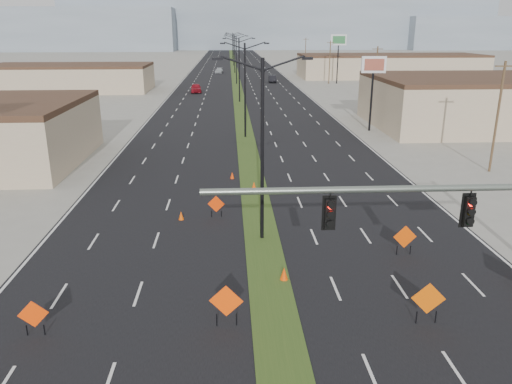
{
  "coord_description": "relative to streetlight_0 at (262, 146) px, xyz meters",
  "views": [
    {
      "loc": [
        -1.76,
        -14.2,
        11.4
      ],
      "look_at": [
        -0.41,
        10.75,
        3.2
      ],
      "focal_mm": 35.0,
      "sensor_mm": 36.0,
      "label": 1
    }
  ],
  "objects": [
    {
      "name": "ground",
      "position": [
        0.0,
        -12.0,
        -5.42
      ],
      "size": [
        600.0,
        600.0,
        0.0
      ],
      "primitive_type": "plane",
      "color": "gray",
      "rests_on": "ground"
    },
    {
      "name": "road_surface",
      "position": [
        0.0,
        88.0,
        -5.42
      ],
      "size": [
        25.0,
        400.0,
        0.02
      ],
      "primitive_type": "cube",
      "color": "black",
      "rests_on": "ground"
    },
    {
      "name": "median_strip",
      "position": [
        0.0,
        88.0,
        -5.42
      ],
      "size": [
        2.0,
        400.0,
        0.04
      ],
      "primitive_type": "cube",
      "color": "#2E4819",
      "rests_on": "ground"
    },
    {
      "name": "building_sw_far",
      "position": [
        -32.0,
        73.0,
        -3.17
      ],
      "size": [
        30.0,
        14.0,
        4.5
      ],
      "primitive_type": "cube",
      "color": "tan",
      "rests_on": "ground"
    },
    {
      "name": "building_se_far",
      "position": [
        38.0,
        98.0,
        -2.92
      ],
      "size": [
        44.0,
        16.0,
        5.0
      ],
      "primitive_type": "cube",
      "color": "tan",
      "rests_on": "ground"
    },
    {
      "name": "mesa_west",
      "position": [
        -120.0,
        268.0,
        5.58
      ],
      "size": [
        180.0,
        50.0,
        22.0
      ],
      "primitive_type": "cube",
      "color": "gray",
      "rests_on": "ground"
    },
    {
      "name": "mesa_center",
      "position": [
        40.0,
        288.0,
        8.58
      ],
      "size": [
        220.0,
        50.0,
        28.0
      ],
      "primitive_type": "cube",
      "color": "gray",
      "rests_on": "ground"
    },
    {
      "name": "mesa_backdrop",
      "position": [
        -30.0,
        308.0,
        10.58
      ],
      "size": [
        140.0,
        50.0,
        32.0
      ],
      "primitive_type": "cube",
      "color": "gray",
      "rests_on": "ground"
    },
    {
      "name": "streetlight_0",
      "position": [
        0.0,
        0.0,
        0.0
      ],
      "size": [
        5.15,
        0.24,
        10.02
      ],
      "color": "black",
      "rests_on": "ground"
    },
    {
      "name": "streetlight_1",
      "position": [
        0.0,
        28.0,
        0.0
      ],
      "size": [
        5.15,
        0.24,
        10.02
      ],
      "color": "black",
      "rests_on": "ground"
    },
    {
      "name": "streetlight_2",
      "position": [
        0.0,
        56.0,
        0.0
      ],
      "size": [
        5.15,
        0.24,
        10.02
      ],
      "color": "black",
      "rests_on": "ground"
    },
    {
      "name": "streetlight_3",
      "position": [
        0.0,
        84.0,
        0.0
      ],
      "size": [
        5.15,
        0.24,
        10.02
      ],
      "color": "black",
      "rests_on": "ground"
    },
    {
      "name": "streetlight_4",
      "position": [
        0.0,
        112.0,
        0.0
      ],
      "size": [
        5.15,
        0.24,
        10.02
      ],
      "color": "black",
      "rests_on": "ground"
    },
    {
      "name": "streetlight_5",
      "position": [
        0.0,
        140.0,
        0.0
      ],
      "size": [
        5.15,
        0.24,
        10.02
      ],
      "color": "black",
      "rests_on": "ground"
    },
    {
      "name": "streetlight_6",
      "position": [
        0.0,
        168.0,
        0.0
      ],
      "size": [
        5.15,
        0.24,
        10.02
      ],
      "color": "black",
      "rests_on": "ground"
    },
    {
      "name": "utility_pole_0",
      "position": [
        20.0,
        13.0,
        -0.74
      ],
      "size": [
        1.6,
        0.2,
        9.0
      ],
      "color": "#4C3823",
      "rests_on": "ground"
    },
    {
      "name": "utility_pole_1",
      "position": [
        20.0,
        48.0,
        -0.74
      ],
      "size": [
        1.6,
        0.2,
        9.0
      ],
      "color": "#4C3823",
      "rests_on": "ground"
    },
    {
      "name": "utility_pole_2",
      "position": [
        20.0,
        83.0,
        -0.74
      ],
      "size": [
        1.6,
        0.2,
        9.0
      ],
      "color": "#4C3823",
      "rests_on": "ground"
    },
    {
      "name": "utility_pole_3",
      "position": [
        20.0,
        118.0,
        -0.74
      ],
      "size": [
        1.6,
        0.2,
        9.0
      ],
      "color": "#4C3823",
      "rests_on": "ground"
    },
    {
      "name": "car_left",
      "position": [
        -7.86,
        68.98,
        -4.6
      ],
      "size": [
        2.28,
        4.94,
        1.64
      ],
      "primitive_type": "imported",
      "rotation": [
        0.0,
        0.0,
        0.07
      ],
      "color": "maroon",
      "rests_on": "ground"
    },
    {
      "name": "car_mid",
      "position": [
        8.03,
        86.76,
        -4.68
      ],
      "size": [
        1.71,
        4.55,
        1.48
      ],
      "primitive_type": "imported",
      "rotation": [
        0.0,
        0.0,
        -0.03
      ],
      "color": "black",
      "rests_on": "ground"
    },
    {
      "name": "car_far",
      "position": [
        -4.24,
        111.94,
        -4.76
      ],
      "size": [
        2.24,
        4.71,
        1.33
      ],
      "primitive_type": "imported",
      "rotation": [
        0.0,
        0.0,
        -0.09
      ],
      "color": "#B2B8BC",
      "rests_on": "ground"
    },
    {
      "name": "construction_sign_0",
      "position": [
        -9.43,
        -9.0,
        -4.53
      ],
      "size": [
        1.13,
        0.24,
        1.52
      ],
      "rotation": [
        0.0,
        0.0,
        0.17
      ],
      "color": "#F23B05",
      "rests_on": "ground"
    },
    {
      "name": "construction_sign_1",
      "position": [
        -2.0,
        -8.74,
        -4.35
      ],
      "size": [
        1.36,
        0.19,
        1.81
      ],
      "rotation": [
        0.0,
        0.0,
        -0.11
      ],
      "color": "#FF4305",
      "rests_on": "ground"
    },
    {
      "name": "construction_sign_2",
      "position": [
        -2.67,
        3.5,
        -4.59
      ],
      "size": [
        1.07,
        0.17,
        1.43
      ],
      "rotation": [
        0.0,
        0.0,
        -0.12
      ],
      "color": "red",
      "rests_on": "ground"
    },
    {
      "name": "construction_sign_3",
      "position": [
        7.34,
        -2.6,
        -4.44
      ],
      "size": [
        1.24,
        0.08,
        1.66
      ],
      "rotation": [
        0.0,
        0.0,
        0.03
      ],
      "color": "#DA4204",
      "rests_on": "ground"
    },
    {
      "name": "construction_sign_4",
      "position": [
        6.08,
        -9.0,
        -4.34
      ],
      "size": [
        1.36,
        0.19,
        1.82
      ],
      "rotation": [
        0.0,
        0.0,
        -0.11
      ],
      "color": "#DD5304",
      "rests_on": "ground"
    },
    {
      "name": "cone_0",
      "position": [
        -4.86,
        3.16,
        -5.14
      ],
      "size": [
        0.39,
        0.39,
        0.56
      ],
      "primitive_type": "cone",
      "rotation": [
        0.0,
        0.0,
        -0.15
      ],
      "color": "#D74804",
      "rests_on": "ground"
    },
    {
      "name": "cone_1",
      "position": [
        0.72,
        -5.06,
        -5.08
      ],
      "size": [
        0.42,
        0.42,
        0.68
      ],
      "primitive_type": "cone",
      "rotation": [
        0.0,
        0.0,
        -0.04
      ],
      "color": "#E84404",
      "rests_on": "ground"
    },
    {
      "name": "cone_2",
      "position": [
        0.0,
        9.06,
        -5.11
      ],
      "size": [
        0.49,
        0.49,
        0.62
      ],
      "primitive_type": "cone",
      "rotation": [
        0.0,
        0.0,
        -0.42
      ],
      "color": "#DC4404",
      "rests_on": "ground"
    },
    {
      "name": "cone_3",
      "position": [
        -1.59,
        12.0,
        -5.14
      ],
      "size": [
        0.36,
        0.36,
        0.56
      ],
      "primitive_type": "cone",
      "rotation": [
        0.0,
        0.0,
        -0.07
      ],
      "color": "red",
      "rests_on": "ground"
    },
    {
      "name": "pole_sign_east_near",
      "position": [
        14.69,
        30.99,
        1.42
      ],
      "size": [
        2.78,
        0.6,
        8.46
      ],
      "rotation": [
        0.0,
        0.0,
        -0.08
      ],
      "color": "black",
      "rests_on": "ground"
    },
    {
      "name": "pole_sign_east_far",
      "position": [
        21.88,
        83.64,
        3.01
      ],
      "size": [
        3.24,
        1.56,
        10.27
      ],
      "rotation": [
        0.0,
        0.0,
        -0.38
      ],
      "color": "black",
      "rests_on": "ground"
    }
  ]
}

